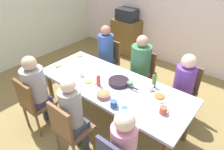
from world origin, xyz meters
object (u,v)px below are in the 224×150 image
(person_2, at_px, (73,113))
(person_1, at_px, (140,63))
(plate_0, at_px, (159,97))
(plate_1, at_px, (58,66))
(chair_3, at_px, (33,102))
(chair_4, at_px, (109,60))
(bottle_1, at_px, (98,80))
(bowl_0, at_px, (103,95))
(bottle_0, at_px, (154,80))
(person_5, at_px, (124,147))
(serving_pan, at_px, (119,82))
(cup_4, at_px, (125,110))
(cup_1, at_px, (130,84))
(cup_5, at_px, (81,74))
(person_3, at_px, (36,87))
(plate_2, at_px, (89,82))
(cup_2, at_px, (114,104))
(chair_0, at_px, (184,89))
(cup_3, at_px, (151,88))
(person_4, at_px, (106,51))
(chair_1, at_px, (142,73))
(plate_3, at_px, (79,56))
(chair_2, at_px, (69,128))
(cup_0, at_px, (163,110))
(microwave, at_px, (127,14))
(person_0, at_px, (184,82))
(dining_table, at_px, (112,88))
(side_cabinet, at_px, (126,37))

(person_2, bearing_deg, person_1, 90.00)
(plate_0, relative_size, plate_1, 1.21)
(person_1, distance_m, chair_3, 1.80)
(chair_4, height_order, bottle_1, bottle_1)
(bowl_0, height_order, bottle_0, bottle_0)
(person_5, relative_size, serving_pan, 2.43)
(cup_4, bearing_deg, chair_3, -159.69)
(cup_1, distance_m, cup_5, 0.78)
(person_3, relative_size, plate_2, 5.40)
(person_5, relative_size, cup_2, 9.61)
(chair_0, relative_size, cup_3, 8.21)
(person_2, bearing_deg, person_4, 117.28)
(chair_1, relative_size, plate_3, 4.24)
(cup_1, height_order, bottle_0, bottle_0)
(plate_0, bearing_deg, chair_4, 154.54)
(chair_2, relative_size, serving_pan, 1.87)
(cup_1, relative_size, cup_4, 1.08)
(cup_1, distance_m, bottle_0, 0.34)
(chair_2, height_order, person_4, person_4)
(bowl_0, height_order, cup_0, cup_0)
(plate_2, bearing_deg, plate_1, 179.40)
(microwave, bearing_deg, plate_1, -82.28)
(bottle_1, xyz_separation_m, microwave, (-1.21, 2.35, 0.23))
(serving_pan, bearing_deg, cup_2, -59.32)
(person_0, height_order, plate_3, person_0)
(person_2, xyz_separation_m, bottle_1, (-0.12, 0.60, 0.11))
(chair_0, height_order, chair_2, same)
(cup_1, height_order, bottle_1, bottle_1)
(chair_1, bearing_deg, person_1, -90.00)
(person_3, height_order, plate_3, person_3)
(chair_3, xyz_separation_m, plate_2, (0.50, 0.65, 0.23))
(chair_2, relative_size, cup_1, 7.55)
(chair_1, distance_m, bowl_0, 1.19)
(plate_0, relative_size, cup_0, 2.06)
(plate_0, relative_size, bottle_0, 1.07)
(person_1, xyz_separation_m, bottle_1, (-0.12, -0.91, 0.07))
(dining_table, xyz_separation_m, microwave, (-1.33, 2.19, 0.38))
(person_1, distance_m, cup_4, 1.24)
(chair_2, bearing_deg, person_4, 115.91)
(plate_1, bearing_deg, bottle_1, 2.22)
(cup_2, bearing_deg, microwave, 122.95)
(person_5, relative_size, bottle_1, 6.28)
(person_1, xyz_separation_m, person_2, (0.00, -1.51, -0.05))
(chair_1, bearing_deg, person_0, -6.70)
(chair_2, height_order, chair_3, same)
(person_3, bearing_deg, plate_1, 111.70)
(bottle_0, xyz_separation_m, side_cabinet, (-1.84, 1.88, -0.39))
(person_0, bearing_deg, plate_0, -98.70)
(plate_2, height_order, side_cabinet, side_cabinet)
(dining_table, xyz_separation_m, cup_1, (0.24, 0.11, 0.11))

